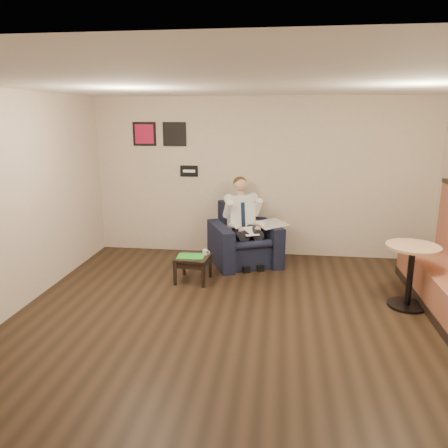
# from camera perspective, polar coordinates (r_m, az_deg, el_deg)

# --- Properties ---
(ground) EXTENTS (6.00, 6.00, 0.00)m
(ground) POSITION_cam_1_polar(r_m,az_deg,el_deg) (5.34, 2.99, -13.71)
(ground) COLOR black
(ground) RESTS_ON ground
(wall_back) EXTENTS (6.00, 0.02, 2.80)m
(wall_back) POSITION_cam_1_polar(r_m,az_deg,el_deg) (7.79, 4.90, 6.04)
(wall_back) COLOR beige
(wall_back) RESTS_ON ground
(wall_front) EXTENTS (6.00, 0.02, 2.80)m
(wall_front) POSITION_cam_1_polar(r_m,az_deg,el_deg) (2.06, -3.53, -18.00)
(wall_front) COLOR beige
(wall_front) RESTS_ON ground
(ceiling) EXTENTS (6.00, 6.00, 0.02)m
(ceiling) POSITION_cam_1_polar(r_m,az_deg,el_deg) (4.73, 3.45, 17.84)
(ceiling) COLOR white
(ceiling) RESTS_ON wall_back
(seating_sign) EXTENTS (0.32, 0.02, 0.20)m
(seating_sign) POSITION_cam_1_polar(r_m,az_deg,el_deg) (7.93, -4.58, 6.92)
(seating_sign) COLOR black
(seating_sign) RESTS_ON wall_back
(art_print_left) EXTENTS (0.42, 0.03, 0.42)m
(art_print_left) POSITION_cam_1_polar(r_m,az_deg,el_deg) (8.08, -10.34, 11.50)
(art_print_left) COLOR #B81642
(art_print_left) RESTS_ON wall_back
(art_print_right) EXTENTS (0.42, 0.03, 0.42)m
(art_print_right) POSITION_cam_1_polar(r_m,az_deg,el_deg) (7.93, -6.48, 11.59)
(art_print_right) COLOR black
(art_print_right) RESTS_ON wall_back
(armchair) EXTENTS (1.39, 1.39, 1.02)m
(armchair) POSITION_cam_1_polar(r_m,az_deg,el_deg) (7.43, 2.71, -1.35)
(armchair) COLOR black
(armchair) RESTS_ON ground
(seated_man) EXTENTS (1.01, 1.18, 1.40)m
(seated_man) POSITION_cam_1_polar(r_m,az_deg,el_deg) (7.26, 3.06, -0.19)
(seated_man) COLOR white
(seated_man) RESTS_ON armchair
(lap_papers) EXTENTS (0.36, 0.40, 0.01)m
(lap_papers) POSITION_cam_1_polar(r_m,az_deg,el_deg) (7.18, 3.34, -0.96)
(lap_papers) COLOR white
(lap_papers) RESTS_ON seated_man
(newspaper) EXTENTS (0.64, 0.69, 0.01)m
(newspaper) POSITION_cam_1_polar(r_m,az_deg,el_deg) (7.43, 6.12, 0.04)
(newspaper) COLOR silver
(newspaper) RESTS_ON armchair
(side_table) EXTENTS (0.53, 0.53, 0.40)m
(side_table) POSITION_cam_1_polar(r_m,az_deg,el_deg) (6.72, -4.05, -5.84)
(side_table) COLOR black
(side_table) RESTS_ON ground
(green_folder) EXTENTS (0.41, 0.30, 0.01)m
(green_folder) POSITION_cam_1_polar(r_m,az_deg,el_deg) (6.64, -4.35, -4.21)
(green_folder) COLOR green
(green_folder) RESTS_ON side_table
(coffee_mug) EXTENTS (0.08, 0.08, 0.08)m
(coffee_mug) POSITION_cam_1_polar(r_m,az_deg,el_deg) (6.70, -2.52, -3.71)
(coffee_mug) COLOR white
(coffee_mug) RESTS_ON side_table
(smartphone) EXTENTS (0.14, 0.09, 0.01)m
(smartphone) POSITION_cam_1_polar(r_m,az_deg,el_deg) (6.77, -3.38, -3.86)
(smartphone) COLOR black
(smartphone) RESTS_ON side_table
(cafe_table) EXTENTS (0.77, 0.77, 0.85)m
(cafe_table) POSITION_cam_1_polar(r_m,az_deg,el_deg) (6.26, 23.12, -6.30)
(cafe_table) COLOR tan
(cafe_table) RESTS_ON ground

